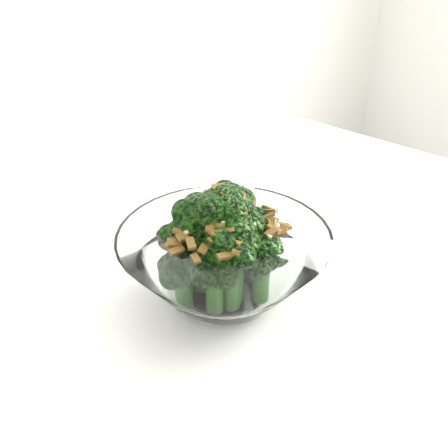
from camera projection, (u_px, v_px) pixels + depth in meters
name	position (u px, v px, depth m)	size (l,w,h in m)	color
table	(110.00, 367.00, 0.51)	(1.41, 1.18, 0.75)	white
broccoli_dish	(223.00, 257.00, 0.48)	(0.20, 0.20, 0.12)	white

